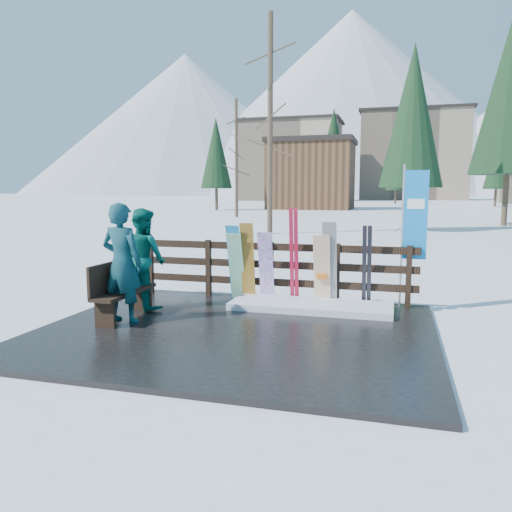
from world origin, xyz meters
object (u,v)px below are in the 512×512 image
(snowboard_3, at_px, (266,267))
(person_front, at_px, (122,263))
(person_back, at_px, (144,258))
(snowboard_1, at_px, (237,267))
(snowboard_4, at_px, (330,264))
(snowboard_0, at_px, (235,263))
(snowboard_2, at_px, (248,262))
(bench, at_px, (121,288))
(snowboard_5, at_px, (322,270))
(rental_flag, at_px, (412,220))

(snowboard_3, relative_size, person_front, 0.71)
(snowboard_3, height_order, person_back, person_back)
(snowboard_1, xyz_separation_m, person_back, (-1.42, -1.09, 0.25))
(snowboard_4, bearing_deg, person_back, -161.35)
(person_back, bearing_deg, snowboard_0, -113.31)
(snowboard_0, height_order, snowboard_2, snowboard_2)
(snowboard_1, distance_m, person_back, 1.81)
(bench, bearing_deg, snowboard_1, 52.33)
(person_back, bearing_deg, snowboard_4, -132.85)
(snowboard_1, height_order, snowboard_3, snowboard_3)
(snowboard_1, distance_m, snowboard_5, 1.67)
(snowboard_0, relative_size, snowboard_4, 0.94)
(snowboard_4, xyz_separation_m, rental_flag, (1.44, 0.27, 0.82))
(snowboard_0, xyz_separation_m, snowboard_2, (0.26, 0.00, 0.02))
(snowboard_3, distance_m, snowboard_5, 1.08)
(snowboard_3, height_order, snowboard_5, snowboard_3)
(snowboard_4, xyz_separation_m, snowboard_5, (-0.14, 0.00, -0.12))
(snowboard_2, xyz_separation_m, rental_flag, (3.02, 0.27, 0.84))
(bench, relative_size, snowboard_1, 1.09)
(snowboard_0, xyz_separation_m, snowboard_4, (1.84, 0.00, 0.05))
(person_back, bearing_deg, snowboard_5, -132.05)
(snowboard_2, xyz_separation_m, snowboard_5, (1.45, 0.00, -0.10))
(snowboard_2, distance_m, snowboard_4, 1.59)
(snowboard_0, xyz_separation_m, person_front, (-1.24, -2.08, 0.23))
(snowboard_0, relative_size, person_back, 0.83)
(bench, bearing_deg, snowboard_5, 30.99)
(snowboard_4, relative_size, snowboard_5, 1.18)
(snowboard_5, bearing_deg, rental_flag, 9.70)
(snowboard_3, relative_size, snowboard_5, 1.01)
(person_back, bearing_deg, bench, 116.70)
(snowboard_1, distance_m, rental_flag, 3.39)
(snowboard_3, relative_size, person_back, 0.76)
(snowboard_1, distance_m, snowboard_3, 0.59)
(snowboard_5, bearing_deg, bench, -149.01)
(snowboard_1, distance_m, snowboard_4, 1.82)
(person_back, bearing_deg, snowboard_3, -123.05)
(snowboard_1, height_order, snowboard_5, snowboard_5)
(snowboard_2, relative_size, snowboard_5, 1.12)
(snowboard_0, xyz_separation_m, snowboard_5, (1.70, 0.00, -0.07))
(person_front, bearing_deg, snowboard_3, -127.04)
(rental_flag, relative_size, person_front, 1.34)
(snowboard_4, height_order, snowboard_5, snowboard_4)
(snowboard_4, bearing_deg, snowboard_0, 180.00)
(snowboard_1, bearing_deg, person_front, -121.48)
(snowboard_3, distance_m, person_front, 2.81)
(snowboard_2, distance_m, person_back, 1.98)
(bench, xyz_separation_m, snowboard_1, (1.44, 1.87, 0.15))
(bench, distance_m, snowboard_0, 2.35)
(snowboard_2, height_order, person_front, person_front)
(snowboard_2, height_order, snowboard_4, snowboard_4)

